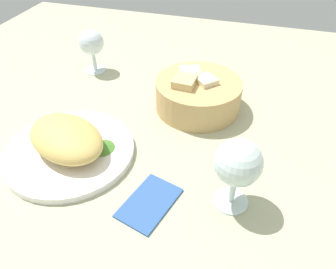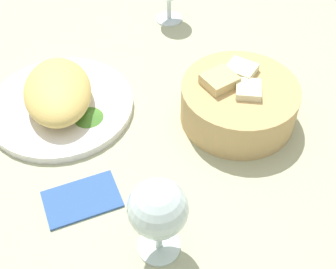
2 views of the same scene
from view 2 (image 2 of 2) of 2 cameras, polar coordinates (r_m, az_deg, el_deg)
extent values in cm
cube|color=#B0B18C|center=(78.96, -2.97, 1.26)|extent=(140.00, 140.00, 2.00)
cylinder|color=white|center=(81.97, -13.33, 3.56)|extent=(25.40, 25.40, 1.40)
ellipsoid|color=#D8B55F|center=(79.67, -13.76, 5.35)|extent=(20.39, 17.64, 5.53)
cone|color=#48812D|center=(77.48, -10.04, 2.40)|extent=(5.12, 5.12, 1.08)
cylinder|color=tan|center=(77.07, 8.89, 3.94)|extent=(19.52, 19.52, 7.04)
cube|color=beige|center=(74.71, 9.96, 4.71)|extent=(5.94, 5.93, 4.42)
cube|color=beige|center=(78.22, 9.08, 7.17)|extent=(5.87, 5.59, 4.69)
cube|color=#D1B67A|center=(75.34, 6.40, 5.83)|extent=(4.92, 5.40, 5.14)
cylinder|color=silver|center=(63.40, -1.13, -13.83)|extent=(5.94, 5.94, 0.60)
cylinder|color=silver|center=(60.98, -1.17, -12.58)|extent=(1.00, 1.00, 4.94)
sphere|color=silver|center=(55.61, -1.27, -9.33)|extent=(7.67, 7.67, 7.67)
cylinder|color=silver|center=(102.14, 0.13, 14.46)|extent=(5.83, 5.83, 0.60)
cylinder|color=silver|center=(100.81, 0.13, 15.64)|extent=(1.00, 1.00, 4.36)
cube|color=#30569B|center=(68.53, -10.83, -7.91)|extent=(9.72, 12.48, 0.80)
camera|label=1|loc=(0.33, -64.19, -3.15)|focal=34.34mm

